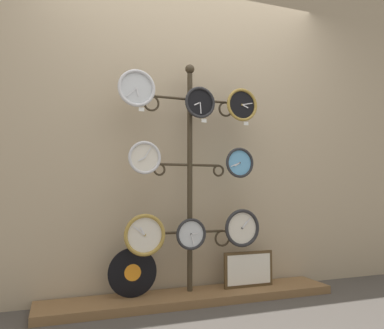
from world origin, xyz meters
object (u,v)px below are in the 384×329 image
(clock_bottom_center, at_px, (191,234))
(clock_bottom_right, at_px, (242,228))
(clock_top_right, at_px, (242,105))
(clock_bottom_left, at_px, (145,235))
(display_stand, at_px, (190,219))
(clock_middle_right, at_px, (239,163))
(clock_middle_left, at_px, (145,158))
(picture_frame, at_px, (249,269))
(clock_top_left, at_px, (137,88))
(clock_top_center, at_px, (200,103))
(vinyl_record, at_px, (133,273))

(clock_bottom_center, height_order, clock_bottom_right, clock_bottom_right)
(clock_top_right, height_order, clock_bottom_left, clock_top_right)
(display_stand, distance_m, clock_middle_right, 0.58)
(clock_middle_right, bearing_deg, clock_bottom_left, -179.05)
(display_stand, bearing_deg, clock_bottom_center, -103.78)
(clock_bottom_left, bearing_deg, clock_middle_left, 102.07)
(clock_top_right, distance_m, picture_frame, 1.30)
(display_stand, distance_m, clock_top_left, 1.05)
(clock_top_center, xyz_separation_m, picture_frame, (0.42, 0.04, -1.28))
(clock_bottom_left, distance_m, vinyl_record, 0.28)
(clock_middle_right, bearing_deg, picture_frame, 22.07)
(display_stand, relative_size, clock_bottom_right, 6.13)
(clock_top_right, distance_m, vinyl_record, 1.52)
(clock_top_center, relative_size, clock_bottom_left, 0.82)
(display_stand, distance_m, vinyl_record, 0.57)
(clock_top_center, xyz_separation_m, clock_top_right, (0.36, -0.00, 0.01))
(picture_frame, bearing_deg, clock_bottom_center, -176.27)
(vinyl_record, height_order, picture_frame, vinyl_record)
(vinyl_record, bearing_deg, clock_bottom_center, -6.67)
(clock_middle_left, bearing_deg, picture_frame, 2.43)
(display_stand, bearing_deg, clock_middle_left, -167.08)
(clock_middle_left, bearing_deg, clock_top_right, -0.38)
(clock_bottom_left, distance_m, clock_bottom_right, 0.77)
(vinyl_record, bearing_deg, clock_bottom_right, -3.36)
(clock_middle_left, bearing_deg, display_stand, 12.92)
(picture_frame, bearing_deg, clock_middle_right, -157.93)
(display_stand, xyz_separation_m, clock_middle_left, (-0.37, -0.09, 0.45))
(vinyl_record, bearing_deg, clock_top_left, -84.76)
(clock_top_right, bearing_deg, clock_bottom_left, -179.39)
(clock_bottom_center, distance_m, clock_bottom_right, 0.42)
(clock_bottom_right, bearing_deg, clock_top_left, 179.91)
(clock_middle_right, bearing_deg, clock_top_left, 179.59)
(clock_bottom_left, relative_size, vinyl_record, 0.85)
(clock_bottom_left, bearing_deg, clock_top_right, 0.61)
(clock_top_right, height_order, clock_middle_right, clock_top_right)
(clock_middle_left, xyz_separation_m, clock_middle_right, (0.76, -0.00, -0.02))
(vinyl_record, distance_m, picture_frame, 0.92)
(clock_top_left, distance_m, clock_bottom_right, 1.32)
(clock_top_right, bearing_deg, clock_middle_left, 179.62)
(display_stand, distance_m, picture_frame, 0.62)
(clock_top_right, bearing_deg, clock_bottom_right, 115.20)
(clock_top_right, height_order, vinyl_record, clock_top_right)
(clock_bottom_left, xyz_separation_m, clock_bottom_center, (0.35, 0.02, -0.01))
(clock_top_right, xyz_separation_m, clock_bottom_center, (-0.43, 0.01, -1.00))
(clock_middle_right, xyz_separation_m, clock_bottom_center, (-0.40, 0.00, -0.54))
(clock_top_center, bearing_deg, clock_bottom_right, 1.11)
(clock_top_right, relative_size, picture_frame, 0.63)
(clock_top_left, height_order, clock_bottom_right, clock_top_left)
(clock_middle_left, height_order, picture_frame, clock_middle_left)
(clock_top_left, relative_size, clock_middle_right, 1.16)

